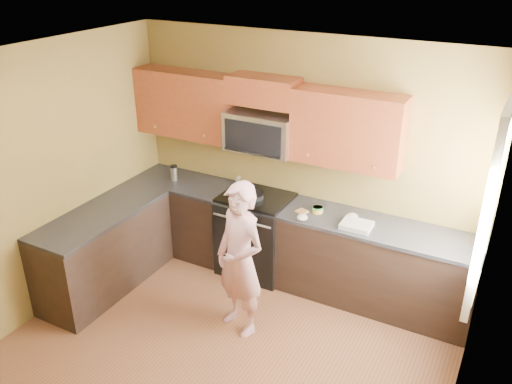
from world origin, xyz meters
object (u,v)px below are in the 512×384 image
Objects in this scene: stove at (256,233)px; frying_pan at (252,198)px; microwave at (261,150)px; woman at (240,260)px; travel_mug at (175,180)px; butter_tub at (318,212)px.

frying_pan is (-0.02, -0.06, 0.47)m from stove.
microwave is 0.49× the size of woman.
woman is (0.36, -0.99, 0.31)m from stove.
woman reaches higher than frying_pan.
travel_mug is at bearing 165.43° from woman.
travel_mug reaches higher than stove.
frying_pan is (-0.02, -0.18, -0.50)m from microwave.
microwave is 4.15× the size of travel_mug.
frying_pan reaches higher than stove.
woman is (0.36, -1.12, -0.67)m from microwave.
frying_pan is 1.09m from travel_mug.
microwave is 6.83× the size of butter_tub.
stove is at bearing -179.14° from butter_tub.
stove is 0.98m from microwave.
microwave reaches higher than stove.
butter_tub is (0.75, 0.07, -0.03)m from frying_pan.
stove is at bearing 0.30° from travel_mug.
butter_tub is (0.73, 0.01, 0.45)m from stove.
woman reaches higher than butter_tub.
microwave reaches higher than butter_tub.
woman is 1.08m from butter_tub.
woman is at bearing -70.09° from stove.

